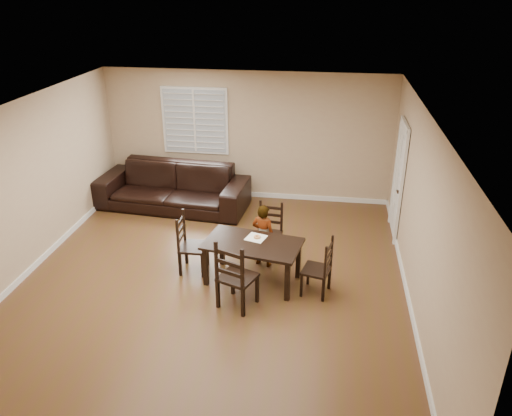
# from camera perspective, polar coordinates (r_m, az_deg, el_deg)

# --- Properties ---
(ground) EXTENTS (7.00, 7.00, 0.00)m
(ground) POSITION_cam_1_polar(r_m,az_deg,el_deg) (7.94, -5.09, -8.58)
(ground) COLOR #56341D
(ground) RESTS_ON ground
(room) EXTENTS (6.04, 7.04, 2.72)m
(room) POSITION_cam_1_polar(r_m,az_deg,el_deg) (7.26, -5.02, 4.17)
(room) COLOR tan
(room) RESTS_ON ground
(dining_table) EXTENTS (1.58, 1.07, 0.68)m
(dining_table) POSITION_cam_1_polar(r_m,az_deg,el_deg) (7.66, -0.39, -4.57)
(dining_table) COLOR black
(dining_table) RESTS_ON ground
(chair_near) EXTENTS (0.47, 0.44, 0.95)m
(chair_near) POSITION_cam_1_polar(r_m,az_deg,el_deg) (8.53, 1.61, -2.60)
(chair_near) COLOR black
(chair_near) RESTS_ON ground
(chair_far) EXTENTS (0.62, 0.60, 1.09)m
(chair_far) POSITION_cam_1_polar(r_m,az_deg,el_deg) (7.09, -2.71, -8.23)
(chair_far) COLOR black
(chair_far) RESTS_ON ground
(chair_left) EXTENTS (0.43, 0.46, 1.00)m
(chair_left) POSITION_cam_1_polar(r_m,az_deg,el_deg) (8.10, -7.99, -4.23)
(chair_left) COLOR black
(chair_left) RESTS_ON ground
(chair_right) EXTENTS (0.47, 0.49, 0.92)m
(chair_right) POSITION_cam_1_polar(r_m,az_deg,el_deg) (7.51, 7.73, -7.06)
(chair_right) COLOR black
(chair_right) RESTS_ON ground
(child) EXTENTS (0.45, 0.37, 1.08)m
(child) POSITION_cam_1_polar(r_m,az_deg,el_deg) (8.13, 0.82, -3.16)
(child) COLOR gray
(child) RESTS_ON ground
(napkin) EXTENTS (0.36, 0.36, 0.00)m
(napkin) POSITION_cam_1_polar(r_m,az_deg,el_deg) (7.76, 0.00, -3.41)
(napkin) COLOR white
(napkin) RESTS_ON dining_table
(donut) EXTENTS (0.11, 0.11, 0.04)m
(donut) POSITION_cam_1_polar(r_m,az_deg,el_deg) (7.74, 0.13, -3.28)
(donut) COLOR #CC8649
(donut) RESTS_ON napkin
(sofa) EXTENTS (3.14, 1.45, 0.89)m
(sofa) POSITION_cam_1_polar(r_m,az_deg,el_deg) (10.40, -9.48, 2.38)
(sofa) COLOR black
(sofa) RESTS_ON ground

